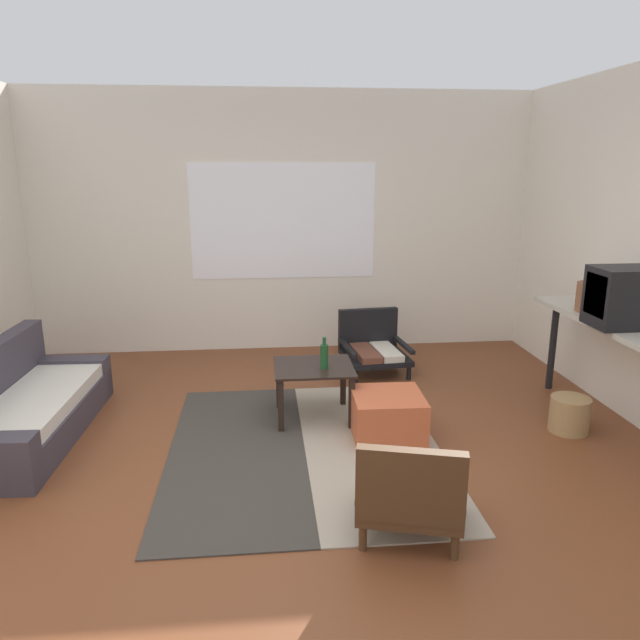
{
  "coord_description": "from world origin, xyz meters",
  "views": [
    {
      "loc": [
        -0.24,
        -3.27,
        1.95
      ],
      "look_at": [
        0.19,
        1.0,
        0.83
      ],
      "focal_mm": 33.32,
      "sensor_mm": 36.0,
      "label": 1
    }
  ],
  "objects_px": {
    "armchair_by_window": "(373,346)",
    "wicker_basket": "(569,414)",
    "armchair_striped_foreground": "(410,493)",
    "clay_vase": "(592,296)",
    "ottoman_orange": "(387,416)",
    "console_shelf": "(612,334)",
    "couch": "(23,409)",
    "crt_television": "(627,297)",
    "coffee_table": "(314,376)",
    "glass_bottle": "(324,356)"
  },
  "relations": [
    {
      "from": "coffee_table",
      "to": "clay_vase",
      "type": "height_order",
      "value": "clay_vase"
    },
    {
      "from": "armchair_by_window",
      "to": "armchair_striped_foreground",
      "type": "relative_size",
      "value": 0.97
    },
    {
      "from": "crt_television",
      "to": "wicker_basket",
      "type": "bearing_deg",
      "value": 161.62
    },
    {
      "from": "console_shelf",
      "to": "crt_television",
      "type": "relative_size",
      "value": 3.75
    },
    {
      "from": "armchair_by_window",
      "to": "console_shelf",
      "type": "relative_size",
      "value": 0.36
    },
    {
      "from": "couch",
      "to": "armchair_by_window",
      "type": "relative_size",
      "value": 2.66
    },
    {
      "from": "couch",
      "to": "crt_television",
      "type": "distance_m",
      "value": 4.41
    },
    {
      "from": "couch",
      "to": "clay_vase",
      "type": "bearing_deg",
      "value": 0.61
    },
    {
      "from": "console_shelf",
      "to": "ottoman_orange",
      "type": "bearing_deg",
      "value": 179.17
    },
    {
      "from": "wicker_basket",
      "to": "coffee_table",
      "type": "bearing_deg",
      "value": 167.05
    },
    {
      "from": "couch",
      "to": "armchair_by_window",
      "type": "distance_m",
      "value": 3.07
    },
    {
      "from": "armchair_by_window",
      "to": "wicker_basket",
      "type": "distance_m",
      "value": 1.95
    },
    {
      "from": "console_shelf",
      "to": "armchair_by_window",
      "type": "bearing_deg",
      "value": 135.12
    },
    {
      "from": "armchair_by_window",
      "to": "coffee_table",
      "type": "bearing_deg",
      "value": -122.0
    },
    {
      "from": "armchair_by_window",
      "to": "wicker_basket",
      "type": "bearing_deg",
      "value": -51.16
    },
    {
      "from": "ottoman_orange",
      "to": "wicker_basket",
      "type": "xyz_separation_m",
      "value": [
        1.38,
        -0.05,
        -0.03
      ]
    },
    {
      "from": "armchair_by_window",
      "to": "console_shelf",
      "type": "distance_m",
      "value": 2.17
    },
    {
      "from": "armchair_by_window",
      "to": "clay_vase",
      "type": "bearing_deg",
      "value": -37.93
    },
    {
      "from": "ottoman_orange",
      "to": "wicker_basket",
      "type": "relative_size",
      "value": 1.75
    },
    {
      "from": "clay_vase",
      "to": "wicker_basket",
      "type": "xyz_separation_m",
      "value": [
        -0.28,
        -0.35,
        -0.83
      ]
    },
    {
      "from": "clay_vase",
      "to": "wicker_basket",
      "type": "relative_size",
      "value": 1.09
    },
    {
      "from": "armchair_by_window",
      "to": "wicker_basket",
      "type": "relative_size",
      "value": 2.24
    },
    {
      "from": "armchair_by_window",
      "to": "glass_bottle",
      "type": "height_order",
      "value": "glass_bottle"
    },
    {
      "from": "ottoman_orange",
      "to": "crt_television",
      "type": "xyz_separation_m",
      "value": [
        1.66,
        -0.14,
        0.89
      ]
    },
    {
      "from": "coffee_table",
      "to": "ottoman_orange",
      "type": "xyz_separation_m",
      "value": [
        0.51,
        -0.39,
        -0.19
      ]
    },
    {
      "from": "coffee_table",
      "to": "wicker_basket",
      "type": "bearing_deg",
      "value": -12.95
    },
    {
      "from": "couch",
      "to": "crt_television",
      "type": "height_order",
      "value": "crt_television"
    },
    {
      "from": "ottoman_orange",
      "to": "console_shelf",
      "type": "xyz_separation_m",
      "value": [
        1.66,
        -0.02,
        0.58
      ]
    },
    {
      "from": "console_shelf",
      "to": "crt_television",
      "type": "bearing_deg",
      "value": -91.55
    },
    {
      "from": "armchair_by_window",
      "to": "crt_television",
      "type": "xyz_separation_m",
      "value": [
        1.49,
        -1.61,
        0.8
      ]
    },
    {
      "from": "armchair_striped_foreground",
      "to": "clay_vase",
      "type": "xyz_separation_m",
      "value": [
        1.8,
        1.53,
        0.7
      ]
    },
    {
      "from": "coffee_table",
      "to": "clay_vase",
      "type": "distance_m",
      "value": 2.26
    },
    {
      "from": "armchair_by_window",
      "to": "crt_television",
      "type": "height_order",
      "value": "crt_television"
    },
    {
      "from": "ottoman_orange",
      "to": "clay_vase",
      "type": "bearing_deg",
      "value": 10.24
    },
    {
      "from": "armchair_striped_foreground",
      "to": "coffee_table",
      "type": "bearing_deg",
      "value": 102.89
    },
    {
      "from": "armchair_by_window",
      "to": "console_shelf",
      "type": "bearing_deg",
      "value": -44.88
    },
    {
      "from": "couch",
      "to": "clay_vase",
      "type": "height_order",
      "value": "clay_vase"
    },
    {
      "from": "clay_vase",
      "to": "glass_bottle",
      "type": "relative_size",
      "value": 1.27
    },
    {
      "from": "armchair_by_window",
      "to": "console_shelf",
      "type": "height_order",
      "value": "console_shelf"
    },
    {
      "from": "wicker_basket",
      "to": "armchair_by_window",
      "type": "bearing_deg",
      "value": 128.84
    },
    {
      "from": "coffee_table",
      "to": "clay_vase",
      "type": "bearing_deg",
      "value": -2.28
    },
    {
      "from": "console_shelf",
      "to": "couch",
      "type": "bearing_deg",
      "value": 176.32
    },
    {
      "from": "couch",
      "to": "wicker_basket",
      "type": "bearing_deg",
      "value": -4.29
    },
    {
      "from": "armchair_striped_foreground",
      "to": "glass_bottle",
      "type": "height_order",
      "value": "glass_bottle"
    },
    {
      "from": "armchair_by_window",
      "to": "clay_vase",
      "type": "xyz_separation_m",
      "value": [
        1.5,
        -1.17,
        0.72
      ]
    },
    {
      "from": "ottoman_orange",
      "to": "clay_vase",
      "type": "xyz_separation_m",
      "value": [
        1.66,
        0.3,
        0.8
      ]
    },
    {
      "from": "clay_vase",
      "to": "glass_bottle",
      "type": "distance_m",
      "value": 2.14
    },
    {
      "from": "armchair_by_window",
      "to": "clay_vase",
      "type": "height_order",
      "value": "clay_vase"
    },
    {
      "from": "armchair_by_window",
      "to": "armchair_striped_foreground",
      "type": "distance_m",
      "value": 2.71
    },
    {
      "from": "glass_bottle",
      "to": "wicker_basket",
      "type": "xyz_separation_m",
      "value": [
        1.82,
        -0.37,
        -0.4
      ]
    }
  ]
}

